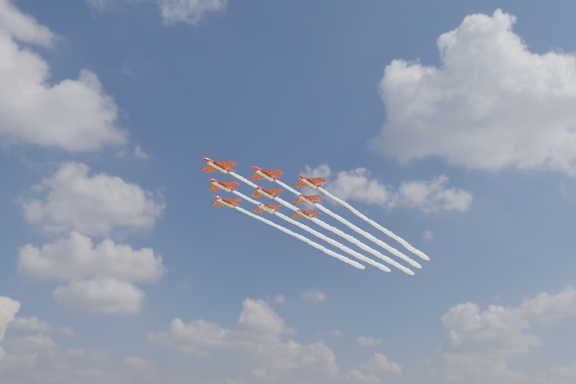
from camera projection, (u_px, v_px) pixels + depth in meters
name	position (u px, v px, depth m)	size (l,w,h in m)	color
jet_lead	(310.00, 217.00, 177.50)	(87.43, 51.86, 2.68)	#A8090C
jet_row2_port	(345.00, 222.00, 182.37)	(87.43, 51.86, 2.68)	#A8090C
jet_row2_starb	(308.00, 229.00, 189.42)	(87.43, 51.86, 2.68)	#A8090C
jet_row3_port	(379.00, 227.00, 187.23)	(87.43, 51.86, 2.68)	#A8090C
jet_row3_centre	(341.00, 234.00, 194.29)	(87.43, 51.86, 2.68)	#A8090C
jet_row3_starb	(306.00, 240.00, 201.34)	(87.43, 51.86, 2.68)	#A8090C
jet_row4_port	(373.00, 238.00, 199.16)	(87.43, 51.86, 2.68)	#A8090C
jet_row4_starb	(337.00, 244.00, 206.21)	(87.43, 51.86, 2.68)	#A8090C
jet_tail	(367.00, 248.00, 211.08)	(87.43, 51.86, 2.68)	#A8090C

